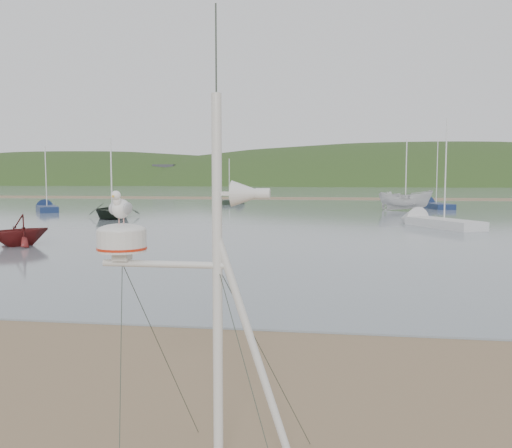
# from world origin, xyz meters

# --- Properties ---
(ground) EXTENTS (560.00, 560.00, 0.00)m
(ground) POSITION_xyz_m (0.00, 0.00, 0.00)
(ground) COLOR brown
(ground) RESTS_ON ground
(water) EXTENTS (560.00, 256.00, 0.04)m
(water) POSITION_xyz_m (0.00, 132.00, 0.02)
(water) COLOR slate
(water) RESTS_ON ground
(sandbar) EXTENTS (560.00, 7.00, 0.07)m
(sandbar) POSITION_xyz_m (0.00, 70.00, 0.07)
(sandbar) COLOR brown
(sandbar) RESTS_ON water
(hill_ridge) EXTENTS (620.00, 180.00, 80.00)m
(hill_ridge) POSITION_xyz_m (18.52, 235.00, -19.70)
(hill_ridge) COLOR #223917
(hill_ridge) RESTS_ON ground
(far_cottages) EXTENTS (294.40, 6.30, 8.00)m
(far_cottages) POSITION_xyz_m (3.00, 196.00, 4.00)
(far_cottages) COLOR silver
(far_cottages) RESTS_ON ground
(mast_rig) EXTENTS (2.01, 2.15, 4.54)m
(mast_rig) POSITION_xyz_m (1.97, -1.32, 1.10)
(mast_rig) COLOR silver
(mast_rig) RESTS_ON ground
(boat_dark) EXTENTS (3.87, 2.12, 5.21)m
(boat_dark) POSITION_xyz_m (-12.97, 31.17, 2.64)
(boat_dark) COLOR black
(boat_dark) RESTS_ON water
(boat_red) EXTENTS (2.62, 2.37, 2.59)m
(boat_red) POSITION_xyz_m (-10.34, 15.22, 1.34)
(boat_red) COLOR maroon
(boat_red) RESTS_ON water
(boat_white) EXTENTS (1.98, 1.94, 4.68)m
(boat_white) POSITION_xyz_m (9.30, 43.59, 2.38)
(boat_white) COLOR silver
(boat_white) RESTS_ON water
(sailboat_white_near) EXTENTS (4.81, 6.97, 6.96)m
(sailboat_white_near) POSITION_xyz_m (8.57, 28.39, 0.30)
(sailboat_white_near) COLOR silver
(sailboat_white_near) RESTS_ON ground
(sailboat_blue_near) EXTENTS (4.67, 5.87, 6.09)m
(sailboat_blue_near) POSITION_xyz_m (-22.45, 38.68, 0.30)
(sailboat_blue_near) COLOR #15244A
(sailboat_blue_near) RESTS_ON ground
(sailboat_dark_mid) EXTENTS (3.32, 5.47, 5.41)m
(sailboat_dark_mid) POSITION_xyz_m (-8.02, 53.72, 0.30)
(sailboat_dark_mid) COLOR black
(sailboat_dark_mid) RESTS_ON ground
(sailboat_blue_far) EXTENTS (2.98, 7.31, 7.06)m
(sailboat_blue_far) POSITION_xyz_m (12.32, 49.41, 0.30)
(sailboat_blue_far) COLOR #15244A
(sailboat_blue_far) RESTS_ON ground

